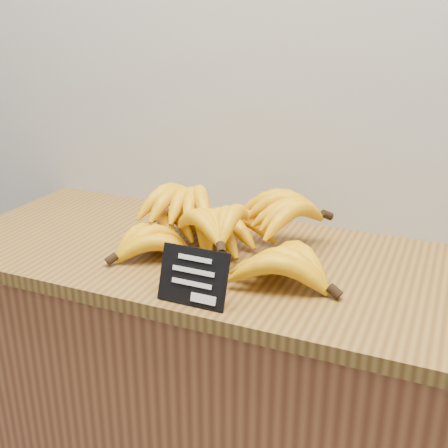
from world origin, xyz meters
TOP-DOWN VIEW (x-y plane):
  - counter at (-0.19, 2.75)m, footprint 1.38×0.50m
  - counter_top at (-0.19, 2.75)m, footprint 1.31×0.54m
  - chalkboard_sign at (-0.18, 2.52)m, footprint 0.13×0.04m
  - banana_pile at (-0.22, 2.75)m, footprint 0.54×0.41m

SIDE VIEW (x-z plane):
  - counter at x=-0.19m, z-range 0.00..0.90m
  - counter_top at x=-0.19m, z-range 0.90..0.93m
  - chalkboard_sign at x=-0.18m, z-range 0.93..1.03m
  - banana_pile at x=-0.22m, z-range 0.93..1.05m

